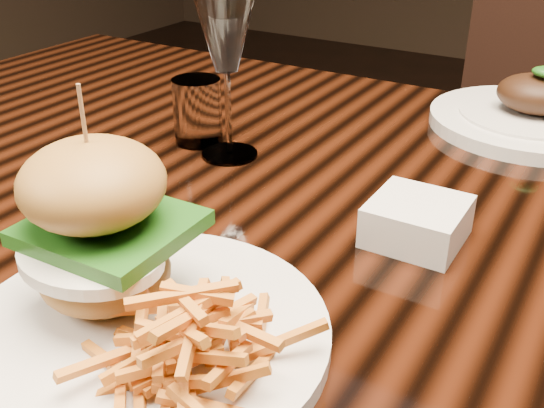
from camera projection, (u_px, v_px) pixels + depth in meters
The scene contains 6 objects.
dining_table at pixel (343, 272), 0.70m from camera, with size 1.60×0.90×0.75m.
burger_plate at pixel (135, 286), 0.46m from camera, with size 0.28×0.28×0.19m.
ramekin at pixel (417, 221), 0.60m from camera, with size 0.09×0.09×0.04m, color silver.
wine_glass at pixel (226, 36), 0.72m from camera, with size 0.07×0.07×0.20m.
water_tumbler at pixel (198, 111), 0.81m from camera, with size 0.06×0.06×0.08m, color white.
far_dish at pixel (532, 116), 0.86m from camera, with size 0.27×0.27×0.09m.
Camera 1 is at (0.23, -0.54, 1.06)m, focal length 42.00 mm.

